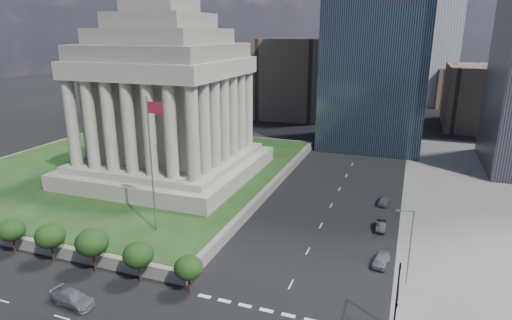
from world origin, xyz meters
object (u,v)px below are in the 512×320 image
at_px(traffic_signal_ne, 397,297).
at_px(flagpole, 152,158).
at_px(parked_sedan_near, 381,260).
at_px(suv_grey, 73,298).
at_px(street_lamp_north, 409,243).
at_px(parked_sedan_far, 384,200).
at_px(parked_sedan_mid, 381,226).
at_px(war_memorial, 165,79).

bearing_deg(traffic_signal_ne, flagpole, 163.29).
bearing_deg(traffic_signal_ne, parked_sedan_near, 98.82).
distance_m(suv_grey, parked_sedan_near, 39.07).
distance_m(street_lamp_north, parked_sedan_near, 6.96).
distance_m(flagpole, parked_sedan_near, 34.62).
relative_size(street_lamp_north, parked_sedan_far, 2.20).
bearing_deg(suv_grey, traffic_signal_ne, -72.43).
xyz_separation_m(street_lamp_north, suv_grey, (-35.82, -17.68, -4.84)).
bearing_deg(parked_sedan_near, parked_sedan_mid, 102.02).
xyz_separation_m(war_memorial, flagpole, (12.17, -24.00, -8.29)).
xyz_separation_m(war_memorial, parked_sedan_far, (43.00, 2.97, -20.62)).
bearing_deg(parked_sedan_far, parked_sedan_mid, -80.60).
bearing_deg(flagpole, parked_sedan_far, 41.18).
xyz_separation_m(war_memorial, traffic_signal_ne, (46.50, -34.30, -16.15)).
height_order(suv_grey, parked_sedan_far, suv_grey).
distance_m(flagpole, suv_grey, 20.73).
relative_size(flagpole, traffic_signal_ne, 2.50).
xyz_separation_m(street_lamp_north, parked_sedan_near, (-3.17, 3.79, -4.90)).
bearing_deg(parked_sedan_near, parked_sedan_far, 100.30).
xyz_separation_m(war_memorial, parked_sedan_near, (44.16, -19.21, -20.64)).
relative_size(suv_grey, parked_sedan_far, 1.24).
bearing_deg(traffic_signal_ne, parked_sedan_mid, 97.10).
distance_m(street_lamp_north, parked_sedan_far, 26.78).
height_order(street_lamp_north, suv_grey, street_lamp_north).
bearing_deg(parked_sedan_far, street_lamp_north, -72.45).
distance_m(war_memorial, parked_sedan_mid, 48.68).
xyz_separation_m(war_memorial, suv_grey, (11.51, -40.68, -20.58)).
bearing_deg(parked_sedan_near, flagpole, -164.18).
bearing_deg(suv_grey, flagpole, 4.98).
bearing_deg(street_lamp_north, traffic_signal_ne, -94.19).
xyz_separation_m(flagpole, street_lamp_north, (35.16, 1.00, -7.45)).
bearing_deg(street_lamp_north, war_memorial, 154.08).
relative_size(traffic_signal_ne, street_lamp_north, 0.80).
distance_m(suv_grey, parked_sedan_mid, 45.35).
bearing_deg(flagpole, parked_sedan_near, 8.51).
bearing_deg(war_memorial, parked_sedan_far, 3.95).
distance_m(flagpole, parked_sedan_mid, 36.98).
height_order(flagpole, traffic_signal_ne, flagpole).
height_order(parked_sedan_near, parked_sedan_mid, parked_sedan_near).
height_order(flagpole, street_lamp_north, flagpole).
xyz_separation_m(war_memorial, street_lamp_north, (47.33, -23.00, -15.74)).
distance_m(traffic_signal_ne, parked_sedan_far, 37.70).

